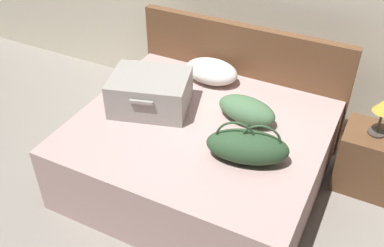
{
  "coord_description": "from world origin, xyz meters",
  "views": [
    {
      "loc": [
        1.13,
        -1.97,
        2.57
      ],
      "look_at": [
        0.0,
        0.28,
        0.66
      ],
      "focal_mm": 41.35,
      "sensor_mm": 36.0,
      "label": 1
    }
  ],
  "objects_px": {
    "pillow_near_headboard": "(247,110)",
    "table_lamp": "(384,108)",
    "pillow_center_head": "(211,71)",
    "bed": "(199,154)",
    "nightstand": "(368,159)",
    "hard_case_large": "(150,92)",
    "duffel_bag": "(247,146)"
  },
  "relations": [
    {
      "from": "hard_case_large",
      "to": "duffel_bag",
      "type": "bearing_deg",
      "value": -31.49
    },
    {
      "from": "nightstand",
      "to": "bed",
      "type": "bearing_deg",
      "value": -154.99
    },
    {
      "from": "duffel_bag",
      "to": "pillow_near_headboard",
      "type": "xyz_separation_m",
      "value": [
        -0.16,
        0.42,
        -0.02
      ]
    },
    {
      "from": "bed",
      "to": "pillow_near_headboard",
      "type": "relative_size",
      "value": 3.99
    },
    {
      "from": "pillow_center_head",
      "to": "nightstand",
      "type": "bearing_deg",
      "value": -2.28
    },
    {
      "from": "pillow_center_head",
      "to": "table_lamp",
      "type": "distance_m",
      "value": 1.39
    },
    {
      "from": "pillow_near_headboard",
      "to": "table_lamp",
      "type": "relative_size",
      "value": 1.48
    },
    {
      "from": "nightstand",
      "to": "table_lamp",
      "type": "xyz_separation_m",
      "value": [
        0.0,
        -0.0,
        0.49
      ]
    },
    {
      "from": "hard_case_large",
      "to": "pillow_center_head",
      "type": "distance_m",
      "value": 0.63
    },
    {
      "from": "hard_case_large",
      "to": "pillow_near_headboard",
      "type": "relative_size",
      "value": 1.5
    },
    {
      "from": "pillow_near_headboard",
      "to": "table_lamp",
      "type": "height_order",
      "value": "table_lamp"
    },
    {
      "from": "pillow_center_head",
      "to": "table_lamp",
      "type": "height_order",
      "value": "table_lamp"
    },
    {
      "from": "duffel_bag",
      "to": "nightstand",
      "type": "xyz_separation_m",
      "value": [
        0.75,
        0.76,
        -0.42
      ]
    },
    {
      "from": "bed",
      "to": "table_lamp",
      "type": "height_order",
      "value": "table_lamp"
    },
    {
      "from": "hard_case_large",
      "to": "nightstand",
      "type": "distance_m",
      "value": 1.78
    },
    {
      "from": "pillow_center_head",
      "to": "nightstand",
      "type": "relative_size",
      "value": 0.9
    },
    {
      "from": "pillow_near_headboard",
      "to": "bed",
      "type": "bearing_deg",
      "value": -142.18
    },
    {
      "from": "pillow_near_headboard",
      "to": "nightstand",
      "type": "relative_size",
      "value": 0.89
    },
    {
      "from": "bed",
      "to": "pillow_center_head",
      "type": "bearing_deg",
      "value": 106.85
    },
    {
      "from": "bed",
      "to": "duffel_bag",
      "type": "bearing_deg",
      "value": -23.49
    },
    {
      "from": "duffel_bag",
      "to": "table_lamp",
      "type": "relative_size",
      "value": 1.94
    },
    {
      "from": "duffel_bag",
      "to": "table_lamp",
      "type": "distance_m",
      "value": 1.07
    },
    {
      "from": "pillow_near_headboard",
      "to": "nightstand",
      "type": "height_order",
      "value": "pillow_near_headboard"
    },
    {
      "from": "pillow_near_headboard",
      "to": "table_lamp",
      "type": "xyz_separation_m",
      "value": [
        0.91,
        0.34,
        0.1
      ]
    },
    {
      "from": "bed",
      "to": "pillow_center_head",
      "type": "relative_size",
      "value": 3.94
    },
    {
      "from": "bed",
      "to": "duffel_bag",
      "type": "height_order",
      "value": "duffel_bag"
    },
    {
      "from": "pillow_center_head",
      "to": "table_lamp",
      "type": "bearing_deg",
      "value": -2.28
    },
    {
      "from": "hard_case_large",
      "to": "pillow_near_headboard",
      "type": "height_order",
      "value": "hard_case_large"
    },
    {
      "from": "bed",
      "to": "nightstand",
      "type": "relative_size",
      "value": 3.56
    },
    {
      "from": "pillow_near_headboard",
      "to": "hard_case_large",
      "type": "bearing_deg",
      "value": -166.48
    },
    {
      "from": "pillow_center_head",
      "to": "nightstand",
      "type": "distance_m",
      "value": 1.44
    },
    {
      "from": "bed",
      "to": "table_lamp",
      "type": "distance_m",
      "value": 1.41
    }
  ]
}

